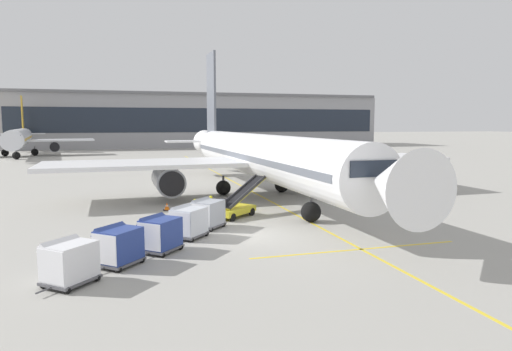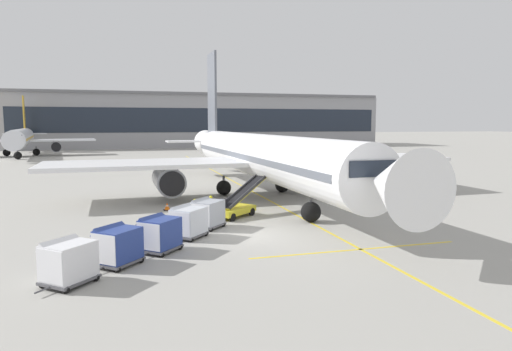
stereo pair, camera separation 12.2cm
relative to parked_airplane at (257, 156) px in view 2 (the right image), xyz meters
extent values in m
plane|color=#9E9B93|center=(-4.66, -14.81, -3.72)|extent=(600.00, 600.00, 0.00)
cylinder|color=white|center=(0.02, -0.88, 0.08)|extent=(4.91, 37.93, 3.92)
cube|color=slate|center=(0.02, -0.88, 0.08)|extent=(4.91, 36.41, 0.47)
cone|color=white|center=(0.57, -21.75, 0.08)|extent=(3.83, 4.02, 3.73)
cone|color=white|center=(-0.55, 21.17, 0.38)|extent=(3.50, 6.36, 3.33)
cube|color=white|center=(-9.77, -0.19, -0.51)|extent=(18.16, 8.03, 0.36)
cylinder|color=#93969E|center=(-8.23, -0.91, -1.90)|extent=(2.56, 4.98, 2.43)
cylinder|color=black|center=(-8.17, -3.42, -1.90)|extent=(2.07, 0.17, 2.07)
cube|color=white|center=(9.77, 0.32, -0.51)|extent=(18.16, 8.03, 0.36)
cylinder|color=#93969E|center=(8.27, -0.48, -1.90)|extent=(2.56, 4.98, 2.43)
cylinder|color=black|center=(8.33, -2.98, -1.90)|extent=(2.07, 0.17, 2.07)
cube|color=slate|center=(-0.51, 19.60, 6.54)|extent=(0.40, 4.55, 11.35)
cube|color=white|center=(-0.50, 19.29, 0.67)|extent=(12.30, 3.35, 0.20)
cube|color=#1E2633|center=(0.50, -19.01, 0.67)|extent=(2.79, 1.84, 0.86)
cylinder|color=#47474C|center=(0.32, -12.23, -2.45)|extent=(0.22, 0.22, 1.14)
sphere|color=black|center=(0.32, -12.23, -3.02)|extent=(1.40, 1.40, 1.40)
cylinder|color=#47474C|center=(-2.97, 0.93, -2.45)|extent=(0.22, 0.22, 1.14)
sphere|color=black|center=(-2.97, 0.93, -3.02)|extent=(1.40, 1.40, 1.40)
cylinder|color=#47474C|center=(2.92, 1.09, -2.45)|extent=(0.22, 0.22, 1.14)
sphere|color=black|center=(2.92, 1.09, -3.02)|extent=(1.40, 1.40, 1.40)
cube|color=gold|center=(-4.36, -9.20, -3.22)|extent=(3.62, 3.43, 0.44)
cube|color=black|center=(-5.30, -9.54, -2.65)|extent=(0.82, 0.82, 0.70)
cylinder|color=#333338|center=(-4.79, -9.09, -2.60)|extent=(0.08, 0.08, 0.80)
cube|color=gold|center=(-3.42, -8.39, -2.08)|extent=(4.31, 3.89, 1.99)
cube|color=black|center=(-3.42, -8.39, -1.99)|extent=(4.12, 3.70, 1.84)
cube|color=#333338|center=(-3.13, -8.72, -1.96)|extent=(3.71, 3.21, 2.03)
cube|color=#333338|center=(-3.71, -8.06, -1.96)|extent=(3.71, 3.21, 2.03)
cylinder|color=black|center=(-2.98, -8.98, -3.44)|extent=(0.55, 0.52, 0.56)
cylinder|color=black|center=(-3.94, -7.86, -3.44)|extent=(0.55, 0.52, 0.56)
cylinder|color=black|center=(-4.78, -10.53, -3.44)|extent=(0.55, 0.52, 0.56)
cylinder|color=black|center=(-5.74, -9.42, -3.44)|extent=(0.55, 0.52, 0.56)
cube|color=#515156|center=(-6.76, -12.09, -3.51)|extent=(2.52, 2.56, 0.12)
cylinder|color=#4C4C51|center=(-7.65, -13.10, -3.52)|extent=(0.52, 0.57, 0.07)
cube|color=#9EA3AD|center=(-6.76, -12.09, -2.70)|extent=(2.38, 2.42, 1.50)
cube|color=#9EA3AD|center=(-7.07, -11.82, -2.17)|extent=(1.84, 1.93, 0.74)
cube|color=silver|center=(-7.40, -12.81, -2.70)|extent=(1.10, 0.98, 1.38)
sphere|color=black|center=(-7.80, -12.24, -3.57)|extent=(0.30, 0.30, 0.30)
sphere|color=black|center=(-6.78, -13.14, -3.57)|extent=(0.30, 0.30, 0.30)
sphere|color=black|center=(-6.74, -11.04, -3.57)|extent=(0.30, 0.30, 0.30)
sphere|color=black|center=(-5.72, -11.94, -3.57)|extent=(0.30, 0.30, 0.30)
cube|color=#515156|center=(-8.28, -14.25, -3.51)|extent=(2.52, 2.56, 0.12)
cylinder|color=#4C4C51|center=(-9.18, -15.26, -3.52)|extent=(0.52, 0.57, 0.07)
cube|color=silver|center=(-8.28, -14.25, -2.70)|extent=(2.38, 2.42, 1.50)
cube|color=silver|center=(-8.59, -13.98, -2.17)|extent=(1.84, 1.93, 0.74)
cube|color=silver|center=(-8.92, -14.97, -2.70)|extent=(1.10, 0.98, 1.38)
sphere|color=black|center=(-9.32, -14.40, -3.57)|extent=(0.30, 0.30, 0.30)
sphere|color=black|center=(-8.30, -15.30, -3.57)|extent=(0.30, 0.30, 0.30)
sphere|color=black|center=(-8.26, -13.20, -3.57)|extent=(0.30, 0.30, 0.30)
sphere|color=black|center=(-7.24, -14.10, -3.57)|extent=(0.30, 0.30, 0.30)
cube|color=#515156|center=(-10.11, -16.79, -3.51)|extent=(2.52, 2.56, 0.12)
cylinder|color=#4C4C51|center=(-11.01, -17.80, -3.52)|extent=(0.52, 0.57, 0.07)
cube|color=navy|center=(-10.11, -16.79, -2.70)|extent=(2.38, 2.42, 1.50)
cube|color=navy|center=(-10.42, -16.52, -2.17)|extent=(1.84, 1.93, 0.74)
cube|color=silver|center=(-10.75, -17.51, -2.70)|extent=(1.10, 0.98, 1.38)
sphere|color=black|center=(-11.15, -16.94, -3.57)|extent=(0.30, 0.30, 0.30)
sphere|color=black|center=(-10.14, -17.84, -3.57)|extent=(0.30, 0.30, 0.30)
sphere|color=black|center=(-10.09, -15.74, -3.57)|extent=(0.30, 0.30, 0.30)
sphere|color=black|center=(-9.07, -16.64, -3.57)|extent=(0.30, 0.30, 0.30)
cube|color=#515156|center=(-12.19, -18.60, -3.51)|extent=(2.52, 2.56, 0.12)
cylinder|color=#4C4C51|center=(-13.08, -19.61, -3.52)|extent=(0.52, 0.57, 0.07)
cube|color=navy|center=(-12.19, -18.60, -2.70)|extent=(2.38, 2.42, 1.50)
cube|color=navy|center=(-12.50, -18.32, -2.17)|extent=(1.84, 1.93, 0.74)
cube|color=silver|center=(-12.83, -19.32, -2.70)|extent=(1.10, 0.98, 1.38)
sphere|color=black|center=(-13.23, -18.74, -3.57)|extent=(0.30, 0.30, 0.30)
sphere|color=black|center=(-12.21, -19.65, -3.57)|extent=(0.30, 0.30, 0.30)
sphere|color=black|center=(-12.17, -17.55, -3.57)|extent=(0.30, 0.30, 0.30)
sphere|color=black|center=(-11.15, -18.45, -3.57)|extent=(0.30, 0.30, 0.30)
cube|color=#515156|center=(-14.13, -20.69, -3.51)|extent=(2.52, 2.56, 0.12)
cylinder|color=#4C4C51|center=(-15.02, -21.70, -3.52)|extent=(0.52, 0.57, 0.07)
cube|color=silver|center=(-14.13, -20.69, -2.70)|extent=(2.38, 2.42, 1.50)
cube|color=silver|center=(-14.43, -20.42, -2.17)|extent=(1.84, 1.93, 0.74)
cube|color=silver|center=(-14.77, -21.41, -2.70)|extent=(1.10, 0.98, 1.38)
sphere|color=black|center=(-15.16, -20.84, -3.57)|extent=(0.30, 0.30, 0.30)
sphere|color=black|center=(-14.15, -21.74, -3.57)|extent=(0.30, 0.30, 0.30)
sphere|color=black|center=(-14.10, -19.64, -3.57)|extent=(0.30, 0.30, 0.30)
sphere|color=black|center=(-13.09, -20.54, -3.57)|extent=(0.30, 0.30, 0.30)
cylinder|color=black|center=(-6.24, -9.86, -3.29)|extent=(0.15, 0.15, 0.86)
cylinder|color=black|center=(-6.06, -9.84, -3.29)|extent=(0.15, 0.15, 0.86)
cube|color=orange|center=(-6.15, -9.85, -2.57)|extent=(0.40, 0.27, 0.58)
cube|color=white|center=(-6.16, -9.73, -2.57)|extent=(0.34, 0.04, 0.08)
sphere|color=#9E7051|center=(-6.15, -9.85, -2.16)|extent=(0.21, 0.21, 0.21)
sphere|color=yellow|center=(-6.15, -9.85, -2.09)|extent=(0.23, 0.23, 0.23)
cylinder|color=orange|center=(-6.39, -9.87, -2.62)|extent=(0.09, 0.09, 0.56)
cylinder|color=orange|center=(-5.91, -9.83, -2.62)|extent=(0.09, 0.09, 0.56)
cylinder|color=#514C42|center=(-7.35, -10.96, -3.29)|extent=(0.15, 0.15, 0.86)
cylinder|color=#514C42|center=(-7.48, -10.83, -3.29)|extent=(0.15, 0.15, 0.86)
cube|color=yellow|center=(-7.41, -10.90, -2.57)|extent=(0.44, 0.44, 0.58)
cube|color=white|center=(-7.50, -10.99, -2.57)|extent=(0.25, 0.24, 0.08)
sphere|color=brown|center=(-7.41, -10.90, -2.16)|extent=(0.21, 0.21, 0.21)
sphere|color=yellow|center=(-7.41, -10.90, -2.09)|extent=(0.23, 0.23, 0.23)
cylinder|color=yellow|center=(-7.24, -11.06, -2.62)|extent=(0.09, 0.09, 0.56)
cylinder|color=yellow|center=(-7.59, -10.73, -2.62)|extent=(0.09, 0.09, 0.56)
cube|color=black|center=(-8.76, -5.20, -3.69)|extent=(0.54, 0.54, 0.05)
cone|color=orange|center=(-8.76, -5.20, -3.39)|extent=(0.43, 0.43, 0.56)
cylinder|color=white|center=(-8.76, -5.20, -3.36)|extent=(0.24, 0.24, 0.07)
cube|color=yellow|center=(0.24, -0.88, -3.72)|extent=(0.20, 110.00, 0.01)
cube|color=yellow|center=(0.02, -19.27, -3.72)|extent=(12.00, 0.20, 0.01)
cube|color=#939399|center=(10.22, 94.77, 3.53)|extent=(104.23, 21.20, 14.51)
cube|color=#1E2633|center=(10.22, 84.13, 3.90)|extent=(101.10, 0.10, 6.53)
cube|color=slate|center=(10.22, 92.66, 11.14)|extent=(103.19, 18.02, 0.70)
cylinder|color=silver|center=(-32.47, 62.32, 0.04)|extent=(7.47, 29.19, 3.68)
cube|color=gold|center=(-32.47, 62.32, 0.04)|extent=(7.35, 28.05, 0.44)
cone|color=silver|center=(-30.32, 46.15, 0.04)|extent=(3.95, 4.11, 3.49)
cone|color=silver|center=(-34.77, 79.60, 0.32)|extent=(3.88, 6.25, 3.13)
cube|color=silver|center=(-25.02, 64.05, -0.51)|extent=(14.40, 7.56, 0.36)
cylinder|color=#93969E|center=(-25.89, 63.35, -1.83)|extent=(2.76, 4.03, 2.28)
cylinder|color=black|center=(-25.64, 61.43, -1.83)|extent=(1.94, 0.37, 1.94)
cube|color=gold|center=(-34.57, 78.14, 5.12)|extent=(0.74, 3.48, 8.69)
cube|color=silver|center=(-34.53, 77.85, 0.59)|extent=(9.58, 3.53, 0.20)
cube|color=#1E2633|center=(-30.66, 48.70, 0.59)|extent=(2.77, 1.98, 0.81)
cylinder|color=#47474C|center=(-31.32, 53.71, -2.39)|extent=(0.22, 0.22, 1.19)
sphere|color=black|center=(-31.32, 53.71, -2.99)|extent=(1.46, 1.46, 1.46)
cylinder|color=#47474C|center=(-35.40, 63.40, -2.39)|extent=(0.22, 0.22, 1.19)
sphere|color=black|center=(-35.40, 63.40, -2.99)|extent=(1.46, 1.46, 1.46)
cylinder|color=#47474C|center=(-29.93, 64.12, -2.39)|extent=(0.22, 0.22, 1.19)
sphere|color=black|center=(-29.93, 64.12, -2.99)|extent=(1.46, 1.46, 1.46)
camera|label=1|loc=(-11.80, -40.46, 2.98)|focal=31.85mm
camera|label=2|loc=(-11.68, -40.49, 2.98)|focal=31.85mm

